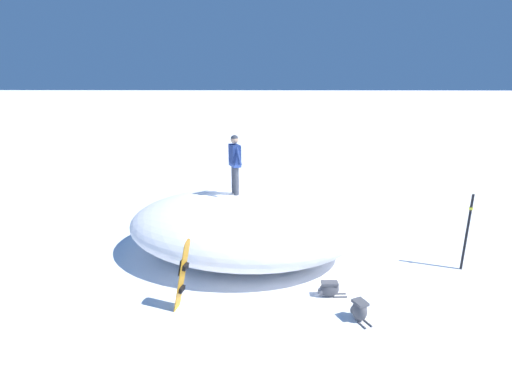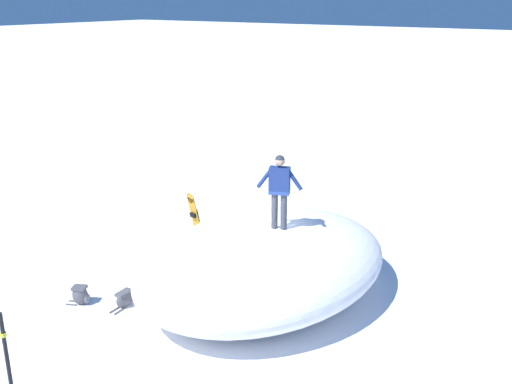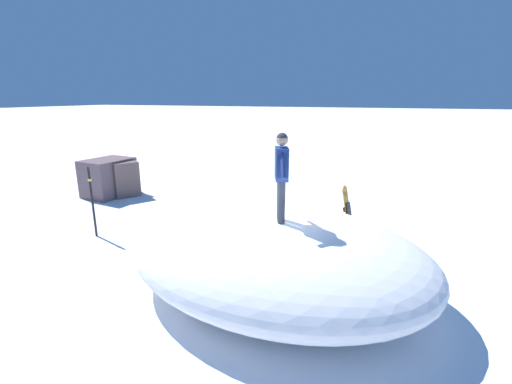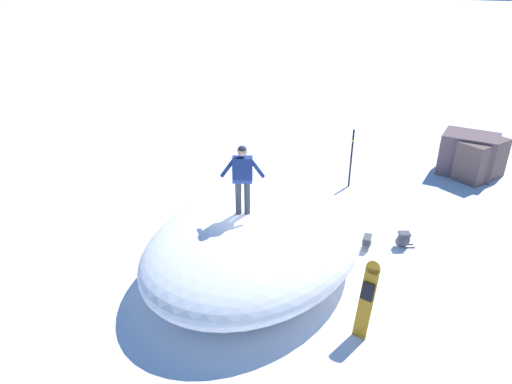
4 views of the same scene
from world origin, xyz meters
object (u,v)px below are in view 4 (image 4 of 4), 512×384
object	(u,v)px
snowboard_primary_upright	(367,298)
backpack_far	(367,242)
snowboarder_standing	(243,174)
trail_marker_pole	(351,158)
backpack_near	(403,239)

from	to	relation	value
snowboard_primary_upright	backpack_far	distance (m)	3.26
snowboard_primary_upright	snowboarder_standing	bearing A→B (deg)	-106.00
snowboarder_standing	trail_marker_pole	distance (m)	6.18
snowboard_primary_upright	trail_marker_pole	size ratio (longest dim) A/B	0.82
snowboarder_standing	snowboard_primary_upright	size ratio (longest dim) A/B	0.99
backpack_near	backpack_far	size ratio (longest dim) A/B	0.83
trail_marker_pole	snowboard_primary_upright	bearing A→B (deg)	15.90
backpack_near	trail_marker_pole	bearing A→B (deg)	-144.93
backpack_far	snowboard_primary_upright	bearing A→B (deg)	10.47
snowboarder_standing	backpack_far	distance (m)	4.15
snowboarder_standing	backpack_far	size ratio (longest dim) A/B	2.47
snowboarder_standing	backpack_far	bearing A→B (deg)	131.93
trail_marker_pole	backpack_far	bearing A→B (deg)	20.39
backpack_near	trail_marker_pole	world-z (taller)	trail_marker_pole
snowboard_primary_upright	trail_marker_pole	bearing A→B (deg)	-164.10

